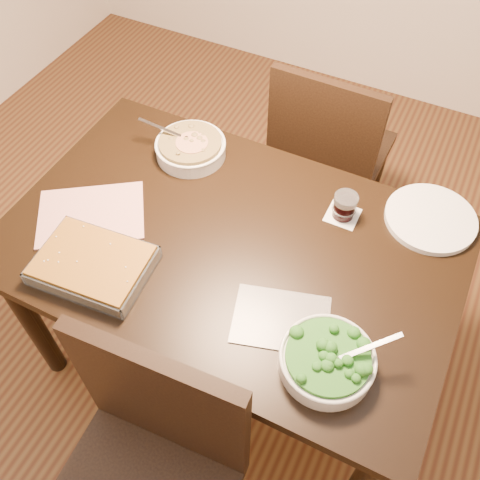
# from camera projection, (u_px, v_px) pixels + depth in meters

# --- Properties ---
(ground) EXTENTS (4.00, 4.00, 0.00)m
(ground) POSITION_uv_depth(u_px,v_px,m) (232.00, 351.00, 2.24)
(ground) COLOR #482514
(ground) RESTS_ON ground
(table) EXTENTS (1.40, 0.90, 0.75)m
(table) POSITION_uv_depth(u_px,v_px,m) (230.00, 260.00, 1.72)
(table) COLOR black
(table) RESTS_ON ground
(magazine_a) EXTENTS (0.41, 0.39, 0.01)m
(magazine_a) POSITION_uv_depth(u_px,v_px,m) (91.00, 214.00, 1.71)
(magazine_a) COLOR #A83030
(magazine_a) RESTS_ON table
(magazine_b) EXTENTS (0.31, 0.26, 0.00)m
(magazine_b) POSITION_uv_depth(u_px,v_px,m) (281.00, 319.00, 1.48)
(magazine_b) COLOR #212228
(magazine_b) RESTS_ON table
(coaster) EXTENTS (0.10, 0.10, 0.00)m
(coaster) POSITION_uv_depth(u_px,v_px,m) (342.00, 215.00, 1.71)
(coaster) COLOR white
(coaster) RESTS_ON table
(stew_bowl) EXTENTS (0.27, 0.25, 0.09)m
(stew_bowl) POSITION_uv_depth(u_px,v_px,m) (191.00, 147.00, 1.86)
(stew_bowl) COLOR silver
(stew_bowl) RESTS_ON table
(broccoli_bowl) EXTENTS (0.25, 0.25, 0.10)m
(broccoli_bowl) POSITION_uv_depth(u_px,v_px,m) (327.00, 360.00, 1.37)
(broccoli_bowl) COLOR silver
(broccoli_bowl) RESTS_ON table
(baking_dish) EXTENTS (0.35, 0.27, 0.06)m
(baking_dish) POSITION_uv_depth(u_px,v_px,m) (93.00, 265.00, 1.56)
(baking_dish) COLOR silver
(baking_dish) RESTS_ON table
(wine_tumbler) EXTENTS (0.08, 0.08, 0.09)m
(wine_tumbler) POSITION_uv_depth(u_px,v_px,m) (345.00, 206.00, 1.68)
(wine_tumbler) COLOR black
(wine_tumbler) RESTS_ON coaster
(dinner_plate) EXTENTS (0.29, 0.29, 0.02)m
(dinner_plate) POSITION_uv_depth(u_px,v_px,m) (431.00, 218.00, 1.69)
(dinner_plate) COLOR white
(dinner_plate) RESTS_ON table
(chair_near) EXTENTS (0.49, 0.49, 1.00)m
(chair_near) POSITION_uv_depth(u_px,v_px,m) (148.00, 471.00, 1.42)
(chair_near) COLOR black
(chair_near) RESTS_ON ground
(chair_far) EXTENTS (0.45, 0.45, 0.94)m
(chair_far) POSITION_uv_depth(u_px,v_px,m) (327.00, 151.00, 2.23)
(chair_far) COLOR black
(chair_far) RESTS_ON ground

